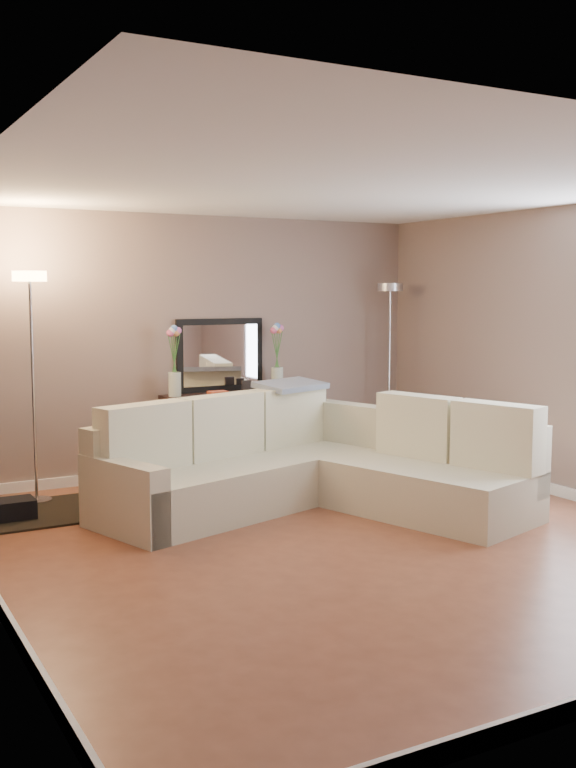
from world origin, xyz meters
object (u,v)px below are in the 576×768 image
sectional_sofa (307,467)px  floor_lamp_unlit (390,336)px  console_table (220,429)px  floor_lamp_lit (32,340)px

sectional_sofa → floor_lamp_unlit: 2.51m
console_table → floor_lamp_unlit: 2.15m
sectional_sofa → floor_lamp_lit: size_ratio=1.66×
console_table → floor_lamp_lit: (-1.90, -0.29, 0.96)m
sectional_sofa → floor_lamp_unlit: (1.83, 1.38, 1.01)m
sectional_sofa → console_table: bearing=94.1°
floor_lamp_lit → floor_lamp_unlit: floor_lamp_lit is taller
sectional_sofa → floor_lamp_lit: 2.61m
sectional_sofa → console_table: 1.56m
floor_lamp_lit → console_table: bearing=8.6°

